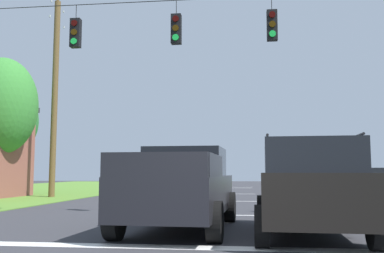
{
  "coord_description": "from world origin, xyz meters",
  "views": [
    {
      "loc": [
        0.62,
        -5.52,
        1.34
      ],
      "look_at": [
        -0.79,
        6.13,
        2.57
      ],
      "focal_mm": 40.83,
      "sensor_mm": 36.0,
      "label": 1
    }
  ],
  "objects": [
    {
      "name": "lane_dash_0",
      "position": [
        0.0,
        8.38,
        0.0
      ],
      "size": [
        2.5,
        0.15,
        0.01
      ],
      "primitive_type": "cube",
      "rotation": [
        0.0,
        0.0,
        1.57
      ],
      "color": "white",
      "rests_on": "ground"
    },
    {
      "name": "lane_dash_4",
      "position": [
        0.0,
        34.02,
        0.0
      ],
      "size": [
        2.5,
        0.15,
        0.01
      ],
      "primitive_type": "cube",
      "rotation": [
        0.0,
        0.0,
        1.57
      ],
      "color": "white",
      "rests_on": "ground"
    },
    {
      "name": "stop_bar_stripe",
      "position": [
        0.0,
        2.38,
        0.0
      ],
      "size": [
        14.56,
        0.45,
        0.01
      ],
      "primitive_type": "cube",
      "color": "white",
      "rests_on": "ground"
    },
    {
      "name": "lane_dash_3",
      "position": [
        0.0,
        32.04,
        0.0
      ],
      "size": [
        2.5,
        0.15,
        0.01
      ],
      "primitive_type": "cube",
      "rotation": [
        0.0,
        0.0,
        1.57
      ],
      "color": "white",
      "rests_on": "ground"
    },
    {
      "name": "tree_roadside_right",
      "position": [
        -11.93,
        15.66,
        4.78
      ],
      "size": [
        3.6,
        3.6,
        7.34
      ],
      "color": "brown",
      "rests_on": "ground"
    },
    {
      "name": "pickup_truck",
      "position": [
        -0.88,
        4.88,
        0.97
      ],
      "size": [
        2.48,
        5.48,
        1.95
      ],
      "color": "black",
      "rests_on": "ground"
    },
    {
      "name": "tree_roadside_far_right",
      "position": [
        -13.52,
        19.92,
        4.46
      ],
      "size": [
        2.73,
        2.73,
        6.41
      ],
      "color": "brown",
      "rests_on": "ground"
    },
    {
      "name": "lane_dash_1",
      "position": [
        0.0,
        15.02,
        0.0
      ],
      "size": [
        2.5,
        0.15,
        0.01
      ],
      "primitive_type": "cube",
      "rotation": [
        0.0,
        0.0,
        1.57
      ],
      "color": "white",
      "rests_on": "ground"
    },
    {
      "name": "overhead_signal_span",
      "position": [
        0.07,
        7.69,
        4.08
      ],
      "size": [
        17.36,
        0.31,
        7.28
      ],
      "color": "brown",
      "rests_on": "ground"
    },
    {
      "name": "suv_black",
      "position": [
        1.95,
        4.06,
        1.06
      ],
      "size": [
        2.37,
        4.88,
        2.05
      ],
      "color": "black",
      "rests_on": "ground"
    },
    {
      "name": "utility_pole_near_left",
      "position": [
        -9.68,
        16.98,
        5.67
      ],
      "size": [
        0.33,
        1.9,
        11.46
      ],
      "color": "brown",
      "rests_on": "ground"
    },
    {
      "name": "lane_dash_2",
      "position": [
        0.0,
        21.94,
        0.0
      ],
      "size": [
        2.5,
        0.15,
        0.01
      ],
      "primitive_type": "cube",
      "rotation": [
        0.0,
        0.0,
        1.57
      ],
      "color": "white",
      "rests_on": "ground"
    }
  ]
}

